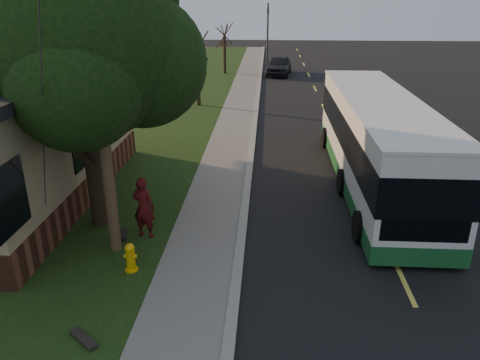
# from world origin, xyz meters

# --- Properties ---
(ground) EXTENTS (120.00, 120.00, 0.00)m
(ground) POSITION_xyz_m (0.00, 0.00, 0.00)
(ground) COLOR black
(ground) RESTS_ON ground
(road) EXTENTS (8.00, 80.00, 0.01)m
(road) POSITION_xyz_m (4.00, 10.00, 0.01)
(road) COLOR black
(road) RESTS_ON ground
(curb) EXTENTS (0.25, 80.00, 0.12)m
(curb) POSITION_xyz_m (0.00, 10.00, 0.06)
(curb) COLOR gray
(curb) RESTS_ON ground
(sidewalk) EXTENTS (2.00, 80.00, 0.08)m
(sidewalk) POSITION_xyz_m (-1.00, 10.00, 0.04)
(sidewalk) COLOR slate
(sidewalk) RESTS_ON ground
(grass_verge) EXTENTS (5.00, 80.00, 0.07)m
(grass_verge) POSITION_xyz_m (-4.50, 10.00, 0.04)
(grass_verge) COLOR black
(grass_verge) RESTS_ON ground
(fire_hydrant) EXTENTS (0.32, 0.32, 0.74)m
(fire_hydrant) POSITION_xyz_m (-2.60, 0.00, 0.43)
(fire_hydrant) COLOR yellow
(fire_hydrant) RESTS_ON grass_verge
(utility_pole) EXTENTS (2.86, 3.21, 9.07)m
(utility_pole) POSITION_xyz_m (-3.31, 0.99, 4.63)
(utility_pole) COLOR #473321
(utility_pole) RESTS_ON ground
(leafy_tree) EXTENTS (6.30, 6.00, 7.80)m
(leafy_tree) POSITION_xyz_m (-4.17, 2.65, 5.17)
(leafy_tree) COLOR black
(leafy_tree) RESTS_ON grass_verge
(bare_tree_near) EXTENTS (1.38, 1.21, 4.31)m
(bare_tree_near) POSITION_xyz_m (-3.50, 18.00, 2.15)
(bare_tree_near) COLOR black
(bare_tree_near) RESTS_ON grass_verge
(bare_tree_far) EXTENTS (1.38, 1.21, 4.03)m
(bare_tree_far) POSITION_xyz_m (-3.00, 30.00, 2.00)
(bare_tree_far) COLOR black
(bare_tree_far) RESTS_ON grass_verge
(traffic_signal) EXTENTS (0.18, 0.22, 5.50)m
(traffic_signal) POSITION_xyz_m (0.50, 34.00, 3.16)
(traffic_signal) COLOR #2D2D30
(traffic_signal) RESTS_ON ground
(transit_bus) EXTENTS (2.67, 11.58, 3.13)m
(transit_bus) POSITION_xyz_m (4.45, 6.16, 1.67)
(transit_bus) COLOR silver
(transit_bus) RESTS_ON ground
(skateboarder) EXTENTS (0.72, 0.56, 1.76)m
(skateboarder) POSITION_xyz_m (-2.68, 1.75, 0.95)
(skateboarder) COLOR #480E0F
(skateboarder) RESTS_ON grass_verge
(skateboard_main) EXTENTS (0.36, 0.74, 0.07)m
(skateboard_main) POSITION_xyz_m (-3.32, 1.74, 0.12)
(skateboard_main) COLOR black
(skateboard_main) RESTS_ON grass_verge
(skateboard_spare) EXTENTS (0.74, 0.65, 0.07)m
(skateboard_spare) POSITION_xyz_m (-2.86, -2.52, 0.13)
(skateboard_spare) COLOR black
(skateboard_spare) RESTS_ON grass_verge
(dumpster) EXTENTS (1.60, 1.28, 1.39)m
(dumpster) POSITION_xyz_m (-8.20, 4.33, 0.74)
(dumpster) COLOR black
(dumpster) RESTS_ON building_lot
(distant_car) EXTENTS (2.41, 4.82, 1.58)m
(distant_car) POSITION_xyz_m (1.50, 29.87, 0.79)
(distant_car) COLOR black
(distant_car) RESTS_ON ground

